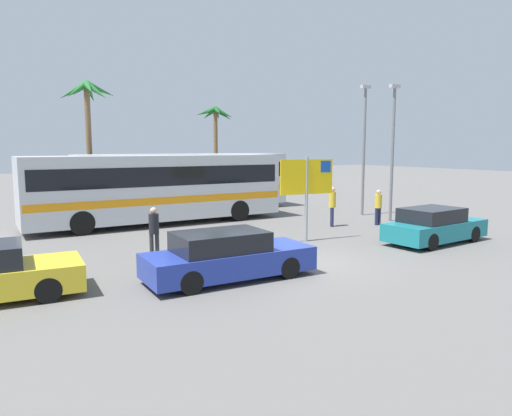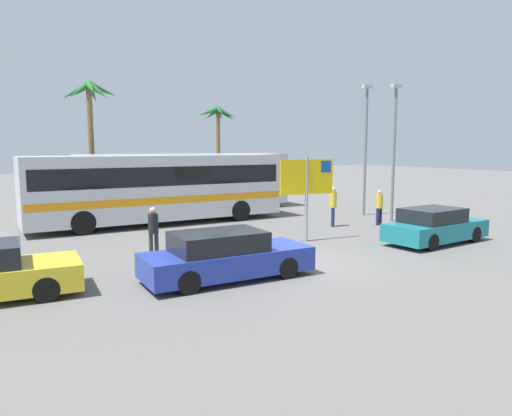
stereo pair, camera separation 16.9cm
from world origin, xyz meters
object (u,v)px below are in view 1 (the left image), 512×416
Objects in this scene: bus_rear_coach at (186,179)px; car_blue at (227,256)px; car_teal at (434,226)px; pedestrian_crossing_lot at (378,204)px; pedestrian_near_sign at (332,203)px; pedestrian_by_bus at (154,228)px; ferry_sign at (308,180)px; bus_front_coach at (158,186)px.

bus_rear_coach is 2.53× the size of car_blue.
pedestrian_crossing_lot reaches higher than car_teal.
pedestrian_by_bus is (-8.89, -1.76, -0.09)m from pedestrian_near_sign.
ferry_sign is 0.74× the size of car_teal.
bus_front_coach reaches higher than pedestrian_near_sign.
ferry_sign is at bearing -86.67° from pedestrian_by_bus.
bus_front_coach is 12.07m from car_teal.
bus_front_coach is 8.02m from pedestrian_near_sign.
ferry_sign reaches higher than car_blue.
car_blue is (-5.04, -3.06, -1.69)m from ferry_sign.
pedestrian_by_bus is at bearing 105.59° from car_blue.
car_teal is (4.45, -12.97, -1.15)m from bus_rear_coach.
pedestrian_by_bus is (-5.89, 0.33, -1.35)m from ferry_sign.
pedestrian_near_sign is 2.22m from pedestrian_crossing_lot.
car_blue is at bearing -115.68° from pedestrian_near_sign.
ferry_sign reaches higher than pedestrian_crossing_lot.
pedestrian_crossing_lot is 0.98× the size of pedestrian_by_bus.
ferry_sign is 5.42m from pedestrian_crossing_lot.
pedestrian_crossing_lot is (1.22, 4.03, 0.32)m from car_teal.
pedestrian_by_bus is at bearing -175.73° from ferry_sign.
ferry_sign reaches higher than bus_front_coach.
pedestrian_near_sign is at bearing -36.63° from bus_front_coach.
car_blue is 2.85× the size of pedestrian_crossing_lot.
bus_rear_coach is 6.53× the size of pedestrian_near_sign.
bus_rear_coach is at bearing 105.31° from car_teal.
pedestrian_near_sign is at bearing 42.43° from ferry_sign.
pedestrian_by_bus is (-5.30, -9.94, -0.81)m from bus_rear_coach.
car_blue is 2.80× the size of pedestrian_by_bus.
car_teal is 4.89m from pedestrian_near_sign.
ferry_sign reaches higher than pedestrian_near_sign.
ferry_sign is (3.42, -6.86, 0.54)m from bus_front_coach.
bus_rear_coach reaches higher than car_teal.
pedestrian_near_sign is at bearing -72.24° from pedestrian_by_bus.
bus_rear_coach is 7.09× the size of pedestrian_by_bus.
bus_front_coach is 7.22× the size of pedestrian_crossing_lot.
pedestrian_by_bus reaches higher than car_blue.
car_blue is 11.03m from pedestrian_crossing_lot.
bus_rear_coach is 10.30m from ferry_sign.
car_blue is at bearing -108.44° from bus_rear_coach.
bus_front_coach is 7.03m from pedestrian_by_bus.
bus_front_coach is 10.17m from pedestrian_crossing_lot.
pedestrian_crossing_lot reaches higher than car_blue.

